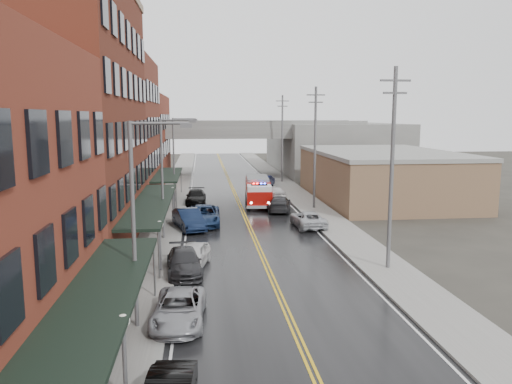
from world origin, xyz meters
TOP-DOWN VIEW (x-y plane):
  - road at (0.00, 30.00)m, footprint 11.00×160.00m
  - sidewalk_left at (-7.30, 30.00)m, footprint 3.00×160.00m
  - sidewalk_right at (7.30, 30.00)m, footprint 3.00×160.00m
  - curb_left at (-5.65, 30.00)m, footprint 0.30×160.00m
  - curb_right at (5.65, 30.00)m, footprint 0.30×160.00m
  - brick_building_b at (-13.30, 23.00)m, footprint 9.00×20.00m
  - brick_building_c at (-13.30, 40.50)m, footprint 9.00×15.00m
  - brick_building_far at (-13.30, 58.00)m, footprint 9.00×20.00m
  - tan_building at (16.00, 40.00)m, footprint 14.00×22.00m
  - right_far_block at (18.00, 70.00)m, footprint 18.00×30.00m
  - awning_0 at (-7.49, 4.00)m, footprint 2.60×16.00m
  - awning_1 at (-7.49, 23.00)m, footprint 2.60×18.00m
  - awning_2 at (-7.49, 40.50)m, footprint 2.60×13.00m
  - globe_lamp_0 at (-6.40, 2.00)m, footprint 0.44×0.44m
  - globe_lamp_1 at (-6.40, 16.00)m, footprint 0.44×0.44m
  - globe_lamp_2 at (-6.40, 30.00)m, footprint 0.44×0.44m
  - street_lamp_0 at (-6.55, 8.00)m, footprint 2.64×0.22m
  - street_lamp_1 at (-6.55, 24.00)m, footprint 2.64×0.22m
  - street_lamp_2 at (-6.55, 40.00)m, footprint 2.64×0.22m
  - utility_pole_0 at (7.20, 15.00)m, footprint 1.80×0.24m
  - utility_pole_1 at (7.20, 35.00)m, footprint 1.80×0.24m
  - utility_pole_2 at (7.20, 55.00)m, footprint 1.80×0.24m
  - overpass at (0.00, 62.00)m, footprint 40.00×10.00m
  - fire_truck at (1.87, 37.65)m, footprint 3.54×7.93m
  - parked_car_left_2 at (-5.00, 8.41)m, footprint 2.52×4.98m
  - parked_car_left_3 at (-5.00, 15.56)m, footprint 2.34×5.00m
  - parked_car_left_4 at (-4.55, 16.80)m, footprint 2.58×4.56m
  - parked_car_left_5 at (-5.00, 27.20)m, footprint 3.07×5.36m
  - parked_car_left_6 at (-3.79, 28.80)m, footprint 2.86×5.97m
  - parked_car_left_7 at (-4.54, 39.20)m, footprint 2.19×5.12m
  - parked_car_right_0 at (4.86, 26.95)m, footprint 2.51×5.07m
  - parked_car_right_1 at (3.60, 34.20)m, footprint 3.06×5.42m
  - parked_car_right_2 at (3.95, 41.80)m, footprint 3.01×4.66m
  - parked_car_right_3 at (4.38, 51.07)m, footprint 3.13×4.97m

SIDE VIEW (x-z plane):
  - road at x=0.00m, z-range 0.00..0.02m
  - sidewalk_left at x=-7.30m, z-range 0.00..0.15m
  - sidewalk_right at x=7.30m, z-range 0.00..0.15m
  - curb_left at x=-5.65m, z-range 0.00..0.15m
  - curb_right at x=5.65m, z-range 0.00..0.15m
  - parked_car_left_2 at x=-5.00m, z-range 0.00..1.35m
  - parked_car_right_0 at x=4.86m, z-range 0.00..1.38m
  - parked_car_left_3 at x=-5.00m, z-range 0.00..1.41m
  - parked_car_left_4 at x=-4.55m, z-range 0.00..1.46m
  - parked_car_left_7 at x=-4.54m, z-range 0.00..1.47m
  - parked_car_right_2 at x=3.95m, z-range 0.00..1.48m
  - parked_car_right_1 at x=3.60m, z-range 0.00..1.48m
  - parked_car_right_3 at x=4.38m, z-range 0.00..1.55m
  - parked_car_left_6 at x=-3.79m, z-range 0.00..1.64m
  - parked_car_left_5 at x=-5.00m, z-range 0.00..1.67m
  - fire_truck at x=1.87m, z-range 0.12..2.96m
  - globe_lamp_0 at x=-6.40m, z-range 0.75..3.87m
  - globe_lamp_1 at x=-6.40m, z-range 0.75..3.87m
  - globe_lamp_2 at x=-6.40m, z-range 0.75..3.87m
  - tan_building at x=16.00m, z-range 0.00..5.00m
  - awning_2 at x=-7.49m, z-range 1.44..4.53m
  - awning_0 at x=-7.49m, z-range 1.44..4.53m
  - awning_1 at x=-7.49m, z-range 1.44..4.53m
  - right_far_block at x=18.00m, z-range 0.00..8.00m
  - street_lamp_0 at x=-6.55m, z-range 0.69..9.69m
  - street_lamp_1 at x=-6.55m, z-range 0.69..9.69m
  - street_lamp_2 at x=-6.55m, z-range 0.69..9.69m
  - overpass at x=0.00m, z-range 2.24..9.74m
  - brick_building_far at x=-13.30m, z-range 0.00..12.00m
  - utility_pole_0 at x=7.20m, z-range 0.31..12.31m
  - utility_pole_1 at x=7.20m, z-range 0.31..12.31m
  - utility_pole_2 at x=7.20m, z-range 0.31..12.31m
  - brick_building_c at x=-13.30m, z-range 0.00..15.00m
  - brick_building_b at x=-13.30m, z-range 0.00..18.00m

